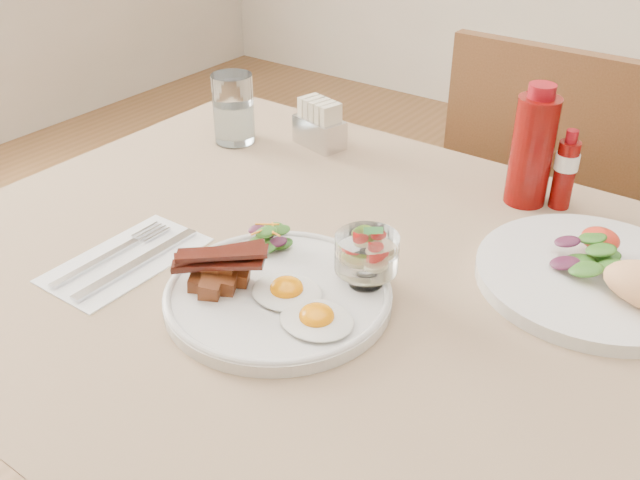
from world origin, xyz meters
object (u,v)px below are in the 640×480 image
second_plate (610,278)px  sugar_caddy (320,126)px  chair_far (556,233)px  hot_sauce_bottle (565,170)px  fruit_cup (367,253)px  ketchup_bottle (532,149)px  table (393,352)px  main_plate (278,296)px  water_glass (234,113)px

second_plate → sugar_caddy: (-0.56, 0.15, 0.02)m
second_plate → sugar_caddy: bearing=164.9°
chair_far → hot_sauce_bottle: chair_far is taller
fruit_cup → hot_sauce_bottle: hot_sauce_bottle is taller
ketchup_bottle → table: bearing=-95.0°
fruit_cup → hot_sauce_bottle: 0.38m
table → sugar_caddy: (-0.35, 0.32, 0.13)m
chair_far → main_plate: size_ratio=3.32×
chair_far → water_glass: bearing=-139.1°
chair_far → second_plate: (0.21, -0.50, 0.25)m
ketchup_bottle → sugar_caddy: (-0.38, -0.01, -0.05)m
ketchup_bottle → hot_sauce_bottle: (0.05, 0.02, -0.03)m
fruit_cup → chair_far: bearing=87.0°
table → chair_far: chair_far is taller
table → second_plate: (0.21, 0.17, 0.11)m
chair_far → fruit_cup: size_ratio=11.70×
fruit_cup → second_plate: fruit_cup is taller
chair_far → ketchup_bottle: ketchup_bottle is taller
table → chair_far: bearing=90.0°
main_plate → ketchup_bottle: 0.46m
chair_far → fruit_cup: 0.74m
water_glass → ketchup_bottle: bearing=10.0°
second_plate → hot_sauce_bottle: hot_sauce_bottle is taller
table → water_glass: (-0.49, 0.24, 0.14)m
sugar_caddy → water_glass: size_ratio=0.82×
hot_sauce_bottle → water_glass: 0.57m
fruit_cup → sugar_caddy: size_ratio=0.78×
chair_far → sugar_caddy: 0.56m
table → second_plate: bearing=38.9°
main_plate → water_glass: size_ratio=2.25×
ketchup_bottle → second_plate: bearing=-42.9°
second_plate → water_glass: (-0.69, 0.08, 0.03)m
main_plate → ketchup_bottle: bearing=71.5°
fruit_cup → ketchup_bottle: size_ratio=0.43×
main_plate → water_glass: water_glass is taller
hot_sauce_bottle → sugar_caddy: hot_sauce_bottle is taller
main_plate → sugar_caddy: 0.48m
ketchup_bottle → main_plate: bearing=-108.5°
chair_far → fruit_cup: (-0.04, -0.68, 0.29)m
table → water_glass: water_glass is taller
fruit_cup → sugar_caddy: bearing=133.2°
main_plate → table: bearing=39.2°
main_plate → sugar_caddy: size_ratio=2.74×
table → main_plate: (-0.11, -0.09, 0.10)m
main_plate → hot_sauce_bottle: size_ratio=2.25×
table → ketchup_bottle: (0.03, 0.33, 0.18)m
main_plate → hot_sauce_bottle: bearing=66.5°
main_plate → water_glass: 0.50m
table → hot_sauce_bottle: bearing=77.4°
main_plate → sugar_caddy: bearing=119.9°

